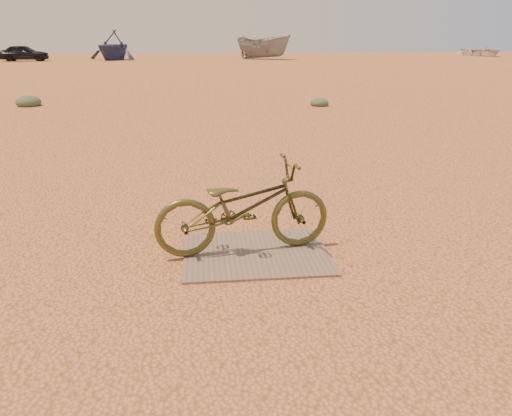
{
  "coord_description": "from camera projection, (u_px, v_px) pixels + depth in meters",
  "views": [
    {
      "loc": [
        -0.64,
        -4.0,
        2.0
      ],
      "look_at": [
        -0.16,
        0.37,
        0.47
      ],
      "focal_mm": 35.0,
      "sensor_mm": 36.0,
      "label": 1
    }
  ],
  "objects": [
    {
      "name": "kale_c",
      "position": [
        29.0,
        106.0,
        14.94
      ],
      "size": [
        0.72,
        0.72,
        0.4
      ],
      "primitive_type": "ellipsoid",
      "color": "#506B48",
      "rests_on": "ground"
    },
    {
      "name": "bicycle",
      "position": [
        243.0,
        207.0,
        4.71
      ],
      "size": [
        1.75,
        0.81,
        0.89
      ],
      "primitive_type": "imported",
      "rotation": [
        0.0,
        0.0,
        1.7
      ],
      "color": "#4D4C21",
      "rests_on": "plywood_board"
    },
    {
      "name": "ground",
      "position": [
        278.0,
        270.0,
        4.48
      ],
      "size": [
        120.0,
        120.0,
        0.0
      ],
      "primitive_type": "plane",
      "color": "#D88151",
      "rests_on": "ground"
    },
    {
      "name": "kale_b",
      "position": [
        319.0,
        106.0,
        14.95
      ],
      "size": [
        0.55,
        0.55,
        0.3
      ],
      "primitive_type": "ellipsoid",
      "color": "#506B48",
      "rests_on": "ground"
    },
    {
      "name": "boat_far_left",
      "position": [
        113.0,
        45.0,
        42.48
      ],
      "size": [
        5.52,
        5.88,
        2.48
      ],
      "primitive_type": "imported",
      "rotation": [
        0.0,
        0.0,
        -0.37
      ],
      "color": "navy",
      "rests_on": "ground"
    },
    {
      "name": "boat_far_right",
      "position": [
        482.0,
        51.0,
        51.06
      ],
      "size": [
        4.41,
        5.51,
        1.02
      ],
      "primitive_type": "imported",
      "rotation": [
        0.0,
        0.0,
        0.2
      ],
      "color": "beige",
      "rests_on": "ground"
    },
    {
      "name": "boat_mid_right",
      "position": [
        263.0,
        47.0,
        43.81
      ],
      "size": [
        5.42,
        4.83,
        2.05
      ],
      "primitive_type": "imported",
      "rotation": [
        0.0,
        0.0,
        0.91
      ],
      "color": "gray",
      "rests_on": "ground"
    },
    {
      "name": "plywood_board",
      "position": [
        256.0,
        253.0,
        4.81
      ],
      "size": [
        1.38,
        1.11,
        0.02
      ],
      "primitive_type": "cube",
      "color": "#765E51",
      "rests_on": "ground"
    },
    {
      "name": "car",
      "position": [
        24.0,
        53.0,
        40.79
      ],
      "size": [
        3.87,
        1.72,
        1.29
      ],
      "primitive_type": "imported",
      "rotation": [
        0.0,
        0.0,
        1.62
      ],
      "color": "black",
      "rests_on": "ground"
    }
  ]
}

